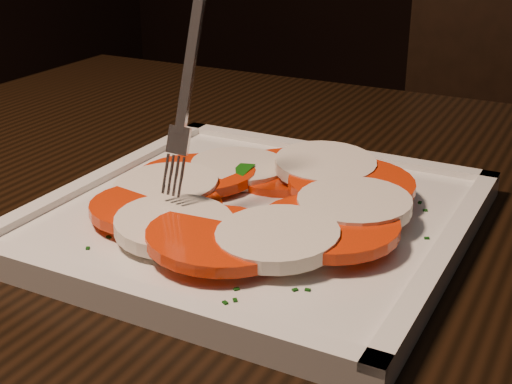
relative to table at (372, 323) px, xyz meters
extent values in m
cube|color=black|center=(0.00, 0.00, 0.08)|extent=(1.23, 0.85, 0.04)
cylinder|color=black|center=(-0.55, 0.32, -0.30)|extent=(0.06, 0.06, 0.71)
cube|color=black|center=(0.00, 0.56, -0.20)|extent=(0.45, 0.45, 0.04)
cylinder|color=black|center=(-0.19, 0.73, -0.45)|extent=(0.04, 0.04, 0.41)
cube|color=white|center=(-0.08, -0.06, 0.11)|extent=(0.32, 0.32, 0.01)
cylinder|color=red|center=(-0.09, 0.01, 0.12)|extent=(0.10, 0.10, 0.02)
cylinder|color=white|center=(-0.13, -0.01, 0.12)|extent=(0.08, 0.08, 0.01)
cylinder|color=red|center=(-0.15, -0.04, 0.12)|extent=(0.10, 0.10, 0.01)
cylinder|color=white|center=(-0.15, -0.08, 0.12)|extent=(0.08, 0.08, 0.02)
cylinder|color=red|center=(-0.14, -0.11, 0.12)|extent=(0.10, 0.10, 0.01)
cylinder|color=white|center=(-0.10, -0.14, 0.12)|extent=(0.08, 0.08, 0.01)
cylinder|color=red|center=(-0.06, -0.14, 0.13)|extent=(0.10, 0.10, 0.02)
cylinder|color=white|center=(-0.03, -0.12, 0.13)|extent=(0.08, 0.08, 0.02)
cylinder|color=red|center=(-0.01, -0.09, 0.13)|extent=(0.10, 0.10, 0.01)
cylinder|color=white|center=(0.00, -0.05, 0.13)|extent=(0.08, 0.08, 0.01)
cylinder|color=red|center=(-0.02, -0.01, 0.13)|extent=(0.10, 0.10, 0.01)
cylinder|color=white|center=(-0.05, 0.01, 0.13)|extent=(0.08, 0.08, 0.02)
cube|color=#13530E|center=(-0.03, -0.11, 0.12)|extent=(0.02, 0.04, 0.01)
cube|color=#13530E|center=(-0.13, -0.13, 0.12)|extent=(0.02, 0.04, 0.00)
cube|color=#13530E|center=(-0.07, 0.00, 0.12)|extent=(0.04, 0.04, 0.01)
cube|color=#13530E|center=(-0.01, -0.10, 0.12)|extent=(0.04, 0.03, 0.00)
cube|color=#13530E|center=(-0.12, -0.03, 0.12)|extent=(0.02, 0.04, 0.00)
cube|color=#13530E|center=(-0.15, -0.03, 0.12)|extent=(0.02, 0.05, 0.00)
cube|color=#13530E|center=(-0.04, -0.04, 0.12)|extent=(0.03, 0.05, 0.01)
cube|color=#0B370A|center=(0.01, -0.15, 0.11)|extent=(0.00, 0.00, 0.00)
cube|color=#0B370A|center=(0.03, -0.09, 0.11)|extent=(0.00, 0.00, 0.00)
cube|color=#0B370A|center=(-0.10, 0.06, 0.11)|extent=(0.00, 0.00, 0.00)
cube|color=#0B370A|center=(0.05, -0.05, 0.11)|extent=(0.00, 0.00, 0.00)
cube|color=#0B370A|center=(-0.19, -0.10, 0.11)|extent=(0.00, 0.00, 0.00)
cube|color=#0B370A|center=(-0.15, 0.05, 0.11)|extent=(0.00, 0.00, 0.00)
cube|color=#0B370A|center=(-0.19, -0.10, 0.11)|extent=(0.00, 0.00, 0.00)
cube|color=#0B370A|center=(0.02, -0.03, 0.11)|extent=(0.00, 0.00, 0.00)
cube|color=#0B370A|center=(0.02, -0.07, 0.11)|extent=(0.00, 0.00, 0.00)
cube|color=#0B370A|center=(-0.03, -0.19, 0.11)|extent=(0.00, 0.00, 0.00)
cube|color=#0B370A|center=(-0.14, -0.16, 0.11)|extent=(0.00, 0.00, 0.00)
cube|color=#0B370A|center=(-0.02, -0.19, 0.11)|extent=(0.00, 0.00, 0.00)
cube|color=#0B370A|center=(-0.17, -0.03, 0.11)|extent=(0.00, 0.00, 0.00)
cube|color=#0B370A|center=(-0.19, -0.09, 0.11)|extent=(0.00, 0.00, 0.00)
cube|color=#0B370A|center=(-0.06, 0.05, 0.11)|extent=(0.00, 0.00, 0.00)
cube|color=#0B370A|center=(0.04, 0.00, 0.11)|extent=(0.00, 0.00, 0.00)
cube|color=#0B370A|center=(-0.03, 0.06, 0.11)|extent=(0.00, 0.00, 0.00)
cube|color=#0B370A|center=(-0.15, -0.18, 0.11)|extent=(0.00, 0.00, 0.00)
cube|color=#0B370A|center=(-0.03, -0.17, 0.11)|extent=(0.00, 0.00, 0.00)
cube|color=#0B370A|center=(0.00, -0.16, 0.11)|extent=(0.00, 0.00, 0.00)
cube|color=#0B370A|center=(0.03, 0.01, 0.11)|extent=(0.00, 0.00, 0.00)
camera|label=1|loc=(0.17, -0.50, 0.34)|focal=50.00mm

